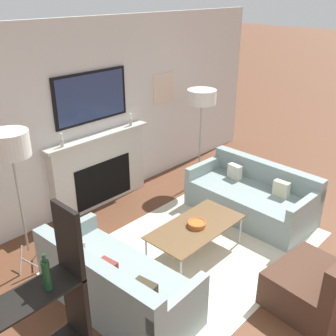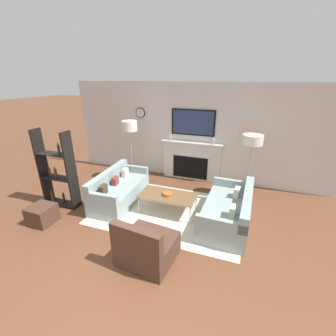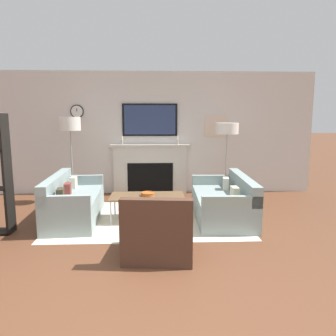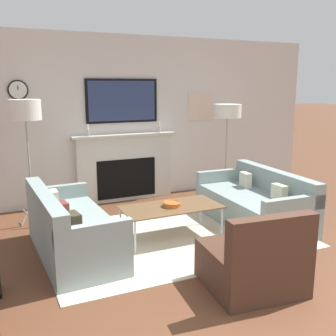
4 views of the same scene
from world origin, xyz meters
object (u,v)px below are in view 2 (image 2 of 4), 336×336
(shelf_unit, at_px, (57,172))
(ottoman, at_px, (42,214))
(floor_lamp_right, at_px, (253,141))
(couch_right, at_px, (229,211))
(armchair, at_px, (146,247))
(decorative_bowl, at_px, (168,194))
(couch_left, at_px, (119,191))
(floor_lamp_left, at_px, (130,127))
(coffee_table, at_px, (168,196))

(shelf_unit, relative_size, ottoman, 3.83)
(floor_lamp_right, xyz_separation_m, shelf_unit, (-4.04, -1.78, -0.65))
(couch_right, height_order, armchair, armchair)
(decorative_bowl, bearing_deg, couch_left, 178.61)
(armchair, bearing_deg, shelf_unit, 160.20)
(couch_right, relative_size, ottoman, 3.88)
(armchair, xyz_separation_m, floor_lamp_left, (-1.70, 2.72, 1.30))
(floor_lamp_left, distance_m, ottoman, 2.94)
(decorative_bowl, bearing_deg, floor_lamp_right, 38.04)
(couch_right, relative_size, decorative_bowl, 7.88)
(couch_right, bearing_deg, shelf_unit, -171.43)
(couch_left, xyz_separation_m, shelf_unit, (-1.19, -0.56, 0.54))
(couch_right, height_order, decorative_bowl, couch_right)
(couch_left, relative_size, ottoman, 3.76)
(floor_lamp_right, bearing_deg, decorative_bowl, -141.96)
(armchair, height_order, coffee_table, armchair)
(floor_lamp_left, relative_size, floor_lamp_right, 1.08)
(coffee_table, bearing_deg, decorative_bowl, -29.95)
(ottoman, bearing_deg, shelf_unit, 102.69)
(floor_lamp_left, xyz_separation_m, ottoman, (-0.74, -2.49, -1.37))
(shelf_unit, bearing_deg, coffee_table, 12.44)
(armchair, xyz_separation_m, coffee_table, (-0.17, 1.48, 0.13))
(couch_left, height_order, shelf_unit, shelf_unit)
(couch_right, xyz_separation_m, coffee_table, (-1.31, -0.03, 0.13))
(decorative_bowl, xyz_separation_m, shelf_unit, (-2.45, -0.53, 0.37))
(couch_right, bearing_deg, floor_lamp_right, 76.71)
(couch_right, height_order, shelf_unit, shelf_unit)
(couch_left, relative_size, shelf_unit, 0.98)
(coffee_table, relative_size, decorative_bowl, 5.42)
(couch_left, relative_size, floor_lamp_right, 1.09)
(decorative_bowl, xyz_separation_m, ottoman, (-2.29, -1.25, -0.26))
(floor_lamp_left, relative_size, shelf_unit, 0.97)
(decorative_bowl, bearing_deg, armchair, -83.83)
(floor_lamp_right, distance_m, ottoman, 4.78)
(couch_left, distance_m, decorative_bowl, 1.26)
(couch_right, distance_m, floor_lamp_right, 1.73)
(couch_right, bearing_deg, decorative_bowl, -178.64)
(decorative_bowl, bearing_deg, floor_lamp_left, 141.13)
(couch_right, bearing_deg, ottoman, -160.35)
(ottoman, bearing_deg, floor_lamp_left, 73.39)
(decorative_bowl, height_order, shelf_unit, shelf_unit)
(couch_left, distance_m, floor_lamp_left, 1.78)
(floor_lamp_left, distance_m, floor_lamp_right, 3.13)
(coffee_table, height_order, floor_lamp_right, floor_lamp_right)
(couch_right, relative_size, shelf_unit, 1.01)
(couch_right, relative_size, floor_lamp_right, 1.12)
(couch_left, bearing_deg, armchair, -46.79)
(floor_lamp_left, bearing_deg, armchair, -57.93)
(decorative_bowl, distance_m, floor_lamp_left, 2.27)
(floor_lamp_right, bearing_deg, ottoman, -147.24)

